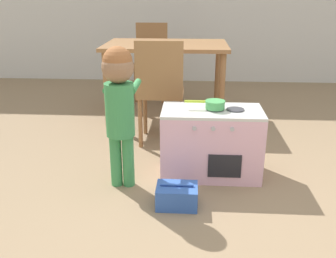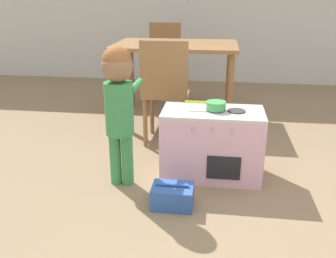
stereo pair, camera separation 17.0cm
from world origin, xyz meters
name	(u,v)px [view 1 (the left image)]	position (x,y,z in m)	size (l,w,h in m)	color
ground_plane	(232,244)	(0.00, 0.00, 0.00)	(16.00, 16.00, 0.00)	#8E7556
play_kitchen	(211,142)	(-0.09, 0.81, 0.24)	(0.69, 0.38, 0.50)	#EAB2C6
toy_pot	(214,104)	(-0.07, 0.81, 0.53)	(0.28, 0.14, 0.06)	#4CAD5B
child_figure	(119,97)	(-0.69, 0.60, 0.62)	(0.21, 0.37, 0.94)	#3D9351
toy_basket	(177,196)	(-0.31, 0.36, 0.07)	(0.25, 0.18, 0.15)	#335BB2
dining_table	(166,53)	(-0.50, 2.11, 0.66)	(1.21, 0.81, 0.76)	olive
dining_chair_near	(160,90)	(-0.49, 1.36, 0.48)	(0.38, 0.38, 0.89)	olive
dining_chair_far	(151,59)	(-0.73, 2.86, 0.48)	(0.38, 0.38, 0.89)	olive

